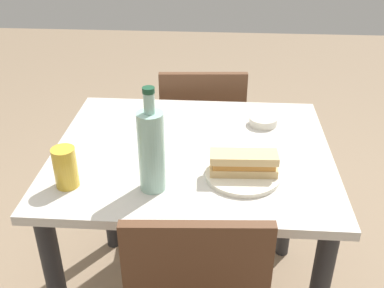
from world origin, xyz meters
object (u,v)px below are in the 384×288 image
at_px(baguette_sandwich_near, 244,163).
at_px(knife_near, 238,162).
at_px(chair_far, 202,136).
at_px(olive_bowl, 263,121).
at_px(dining_table, 192,182).
at_px(plate_near, 243,174).
at_px(beer_glass, 65,167).
at_px(water_bottle, 151,150).

bearing_deg(baguette_sandwich_near, knife_near, 104.81).
xyz_separation_m(chair_far, olive_bowl, (0.25, -0.39, 0.29)).
relative_size(dining_table, knife_near, 5.20).
distance_m(plate_near, knife_near, 0.05).
bearing_deg(beer_glass, chair_far, 66.40).
relative_size(plate_near, water_bottle, 0.73).
bearing_deg(plate_near, dining_table, 137.27).
bearing_deg(olive_bowl, baguette_sandwich_near, -103.43).
xyz_separation_m(chair_far, water_bottle, (-0.11, -0.82, 0.41)).
bearing_deg(dining_table, beer_glass, -146.26).
bearing_deg(baguette_sandwich_near, dining_table, 137.27).
distance_m(baguette_sandwich_near, knife_near, 0.06).
height_order(knife_near, beer_glass, beer_glass).
bearing_deg(plate_near, beer_glass, -171.02).
height_order(dining_table, knife_near, knife_near).
relative_size(dining_table, olive_bowl, 8.96).
relative_size(baguette_sandwich_near, beer_glass, 1.64).
relative_size(plate_near, olive_bowl, 2.23).
bearing_deg(baguette_sandwich_near, chair_far, 102.21).
xyz_separation_m(dining_table, knife_near, (0.15, -0.10, 0.15)).
bearing_deg(chair_far, knife_near, -77.98).
relative_size(plate_near, beer_glass, 1.85).
xyz_separation_m(plate_near, beer_glass, (-0.52, -0.08, 0.06)).
xyz_separation_m(baguette_sandwich_near, olive_bowl, (0.08, 0.35, -0.03)).
xyz_separation_m(dining_table, water_bottle, (-0.10, -0.23, 0.27)).
height_order(dining_table, baguette_sandwich_near, baguette_sandwich_near).
distance_m(dining_table, olive_bowl, 0.36).
distance_m(dining_table, beer_glass, 0.47).
distance_m(dining_table, plate_near, 0.27).
relative_size(water_bottle, beer_glass, 2.55).
relative_size(chair_far, baguette_sandwich_near, 4.06).
height_order(baguette_sandwich_near, knife_near, baguette_sandwich_near).
bearing_deg(water_bottle, beer_glass, -178.84).
relative_size(water_bottle, olive_bowl, 3.07).
bearing_deg(knife_near, beer_glass, -165.24).
height_order(knife_near, olive_bowl, olive_bowl).
xyz_separation_m(knife_near, water_bottle, (-0.25, -0.13, 0.11)).
height_order(chair_far, plate_near, chair_far).
height_order(baguette_sandwich_near, water_bottle, water_bottle).
xyz_separation_m(plate_near, knife_near, (-0.01, 0.05, 0.01)).
relative_size(beer_glass, olive_bowl, 1.20).
height_order(water_bottle, olive_bowl, water_bottle).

